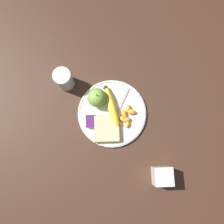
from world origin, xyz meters
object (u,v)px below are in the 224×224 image
plate (112,113)px  apple (97,98)px  fork (117,113)px  banana (111,107)px  bread_slice (107,129)px  juice_glass (64,80)px  jam_packet (91,121)px  condiment_caddy (162,176)px

plate → apple: 0.09m
fork → apple: bearing=-100.7°
banana → bread_slice: size_ratio=1.73×
plate → bread_slice: bread_slice is taller
juice_glass → banana: juice_glass is taller
bread_slice → jam_packet: (0.03, 0.06, -0.00)m
bread_slice → fork: size_ratio=0.57×
plate → jam_packet: bearing=111.4°
plate → bread_slice: 0.07m
banana → bread_slice: bearing=167.0°
apple → fork: size_ratio=0.45×
juice_glass → fork: bearing=-123.7°
plate → banana: 0.03m
juice_glass → banana: size_ratio=0.55×
banana → bread_slice: (-0.08, 0.02, -0.01)m
apple → banana: bearing=-121.4°
bread_slice → condiment_caddy: (-0.18, -0.19, 0.01)m
bread_slice → jam_packet: 0.07m
apple → juice_glass: bearing=58.5°
jam_packet → plate: bearing=-68.6°
plate → fork: size_ratio=1.49×
apple → banana: (-0.03, -0.05, -0.02)m
bread_slice → condiment_caddy: 0.26m
jam_packet → bread_slice: bearing=-116.7°
plate → condiment_caddy: bearing=-144.5°
plate → juice_glass: 0.22m
banana → fork: 0.03m
condiment_caddy → fork: bearing=32.6°
juice_glass → bread_slice: (-0.19, -0.16, -0.02)m
apple → jam_packet: 0.09m
plate → juice_glass: size_ratio=2.75×
plate → apple: apple is taller
apple → banana: size_ratio=0.46×
jam_packet → condiment_caddy: condiment_caddy is taller
banana → jam_packet: bearing=124.4°
apple → fork: 0.10m
jam_packet → banana: bearing=-55.6°
plate → condiment_caddy: 0.29m
bread_slice → fork: bearing=-34.0°
apple → jam_packet: apple is taller
fork → jam_packet: 0.10m
fork → jam_packet: bearing=-46.6°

